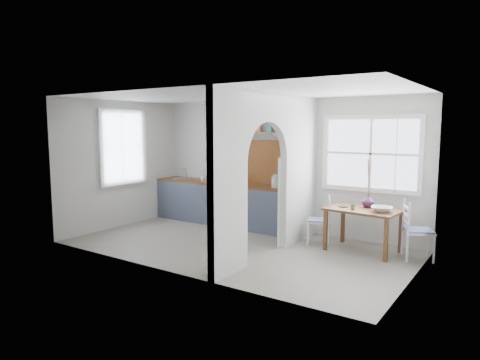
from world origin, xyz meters
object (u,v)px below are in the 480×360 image
Objects in this scene: dining_table at (363,230)px; chair_right at (418,230)px; kettle at (276,181)px; vase at (368,201)px; chair_left at (319,220)px.

dining_table is 1.23× the size of chair_right.
vase is (1.84, -0.10, -0.20)m from kettle.
chair_right is at bearing 67.23° from chair_left.
chair_right is 4.30× the size of vase.
vase is at bearing 57.23° from chair_right.
chair_left is 3.90× the size of vase.
vase is (-0.84, 0.12, 0.36)m from chair_right.
vase is (0.01, 0.18, 0.47)m from dining_table.
chair_right is 0.93m from vase.
dining_table is 0.82m from chair_left.
dining_table is 0.50m from vase.
dining_table is 4.55× the size of kettle.
dining_table is 1.97m from kettle.
chair_left is at bearing -170.63° from vase.
chair_left is at bearing -7.18° from kettle.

